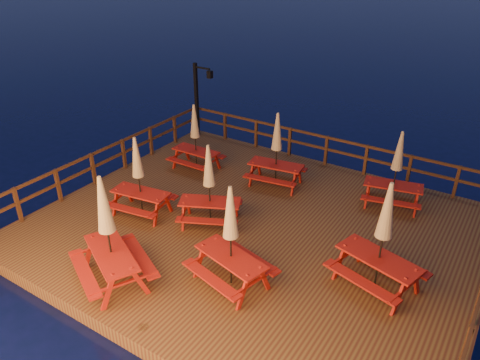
{
  "coord_description": "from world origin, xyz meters",
  "views": [
    {
      "loc": [
        5.71,
        -9.62,
        7.8
      ],
      "look_at": [
        -0.92,
        0.6,
        1.37
      ],
      "focal_mm": 35.0,
      "sensor_mm": 36.0,
      "label": 1
    }
  ],
  "objects_px": {
    "picnic_table_0": "(139,175)",
    "picnic_table_2": "(209,184)",
    "lamp_post": "(199,94)",
    "picnic_table_1": "(195,136)"
  },
  "relations": [
    {
      "from": "lamp_post",
      "to": "picnic_table_2",
      "type": "distance_m",
      "value": 6.63
    },
    {
      "from": "lamp_post",
      "to": "picnic_table_0",
      "type": "xyz_separation_m",
      "value": [
        2.19,
        -5.77,
        -0.52
      ]
    },
    {
      "from": "picnic_table_1",
      "to": "picnic_table_2",
      "type": "distance_m",
      "value": 3.63
    },
    {
      "from": "picnic_table_1",
      "to": "picnic_table_2",
      "type": "xyz_separation_m",
      "value": [
        2.52,
        -2.61,
        0.04
      ]
    },
    {
      "from": "lamp_post",
      "to": "picnic_table_1",
      "type": "xyz_separation_m",
      "value": [
        1.69,
        -2.49,
        -0.57
      ]
    },
    {
      "from": "lamp_post",
      "to": "picnic_table_1",
      "type": "bearing_deg",
      "value": -55.87
    },
    {
      "from": "lamp_post",
      "to": "picnic_table_1",
      "type": "height_order",
      "value": "lamp_post"
    },
    {
      "from": "lamp_post",
      "to": "picnic_table_1",
      "type": "relative_size",
      "value": 1.27
    },
    {
      "from": "picnic_table_0",
      "to": "picnic_table_2",
      "type": "height_order",
      "value": "picnic_table_2"
    },
    {
      "from": "lamp_post",
      "to": "picnic_table_0",
      "type": "bearing_deg",
      "value": -69.25
    }
  ]
}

